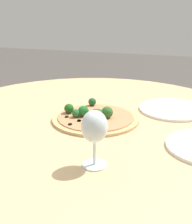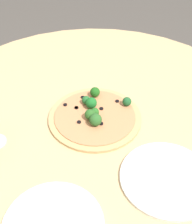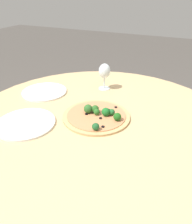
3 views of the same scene
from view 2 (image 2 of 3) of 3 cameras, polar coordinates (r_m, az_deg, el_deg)
The scene contains 4 objects.
ground_plane at distance 1.69m, azimuth -0.17°, elevation -19.33°, with size 12.00×12.00×0.00m, color #4C4742.
dining_table at distance 1.15m, azimuth -0.24°, elevation -2.80°, with size 1.32×1.32×0.73m.
pizza at distance 1.09m, azimuth 0.00°, elevation -0.55°, with size 0.32×0.32×0.06m.
plate_far at distance 0.94m, azimuth 12.79°, elevation -11.71°, with size 0.27×0.27×0.01m.
Camera 2 is at (-0.82, 0.04, 1.48)m, focal length 50.00 mm.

